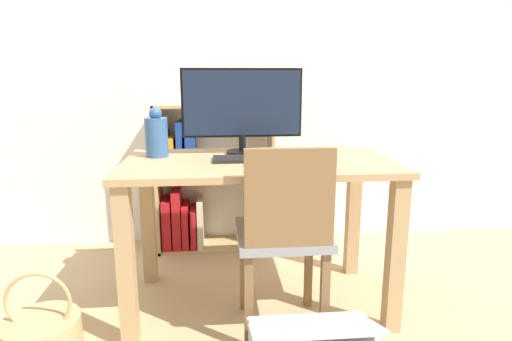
{
  "coord_description": "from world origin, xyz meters",
  "views": [
    {
      "loc": [
        -0.19,
        -2.0,
        1.14
      ],
      "look_at": [
        0.0,
        0.1,
        0.67
      ],
      "focal_mm": 30.0,
      "sensor_mm": 36.0,
      "label": 1
    }
  ],
  "objects_px": {
    "basket": "(42,336)",
    "chair": "(284,232)",
    "bookshelf": "(195,186)",
    "monitor": "(242,106)",
    "vase": "(156,135)",
    "keyboard": "(246,159)"
  },
  "relations": [
    {
      "from": "vase",
      "to": "monitor",
      "type": "bearing_deg",
      "value": 5.52
    },
    {
      "from": "chair",
      "to": "basket",
      "type": "bearing_deg",
      "value": -167.64
    },
    {
      "from": "bookshelf",
      "to": "basket",
      "type": "xyz_separation_m",
      "value": [
        -0.58,
        -1.12,
        -0.33
      ]
    },
    {
      "from": "keyboard",
      "to": "basket",
      "type": "bearing_deg",
      "value": -158.73
    },
    {
      "from": "monitor",
      "to": "basket",
      "type": "xyz_separation_m",
      "value": [
        -0.86,
        -0.52,
        -0.9
      ]
    },
    {
      "from": "vase",
      "to": "basket",
      "type": "bearing_deg",
      "value": -132.23
    },
    {
      "from": "monitor",
      "to": "chair",
      "type": "bearing_deg",
      "value": -71.4
    },
    {
      "from": "chair",
      "to": "bookshelf",
      "type": "distance_m",
      "value": 1.13
    },
    {
      "from": "chair",
      "to": "bookshelf",
      "type": "xyz_separation_m",
      "value": [
        -0.43,
        1.04,
        -0.06
      ]
    },
    {
      "from": "keyboard",
      "to": "vase",
      "type": "relative_size",
      "value": 1.29
    },
    {
      "from": "basket",
      "to": "chair",
      "type": "bearing_deg",
      "value": 4.27
    },
    {
      "from": "chair",
      "to": "basket",
      "type": "relative_size",
      "value": 2.3
    },
    {
      "from": "vase",
      "to": "bookshelf",
      "type": "bearing_deg",
      "value": 77.36
    },
    {
      "from": "monitor",
      "to": "vase",
      "type": "relative_size",
      "value": 2.48
    },
    {
      "from": "monitor",
      "to": "chair",
      "type": "xyz_separation_m",
      "value": [
        0.15,
        -0.45,
        -0.51
      ]
    },
    {
      "from": "monitor",
      "to": "keyboard",
      "type": "distance_m",
      "value": 0.3
    },
    {
      "from": "monitor",
      "to": "basket",
      "type": "distance_m",
      "value": 1.35
    },
    {
      "from": "vase",
      "to": "basket",
      "type": "height_order",
      "value": "vase"
    },
    {
      "from": "keyboard",
      "to": "bookshelf",
      "type": "distance_m",
      "value": 0.9
    },
    {
      "from": "vase",
      "to": "bookshelf",
      "type": "relative_size",
      "value": 0.25
    },
    {
      "from": "bookshelf",
      "to": "basket",
      "type": "bearing_deg",
      "value": -117.44
    },
    {
      "from": "bookshelf",
      "to": "keyboard",
      "type": "bearing_deg",
      "value": -69.47
    }
  ]
}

